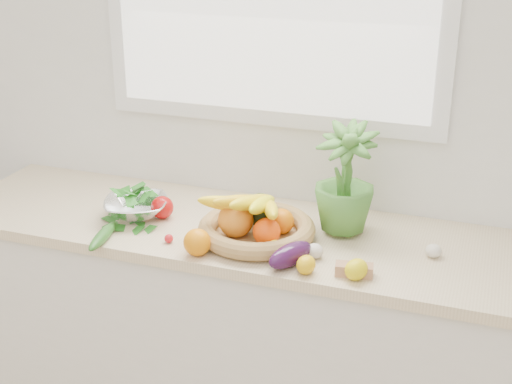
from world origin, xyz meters
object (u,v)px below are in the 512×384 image
(apple, at_px, (162,207))
(potted_herb, at_px, (345,177))
(fruit_basket, at_px, (256,223))
(cucumber, at_px, (103,236))
(eggplant, at_px, (290,255))
(colander_with_spinach, at_px, (136,203))

(apple, distance_m, potted_herb, 0.68)
(apple, bearing_deg, fruit_basket, -6.74)
(apple, height_order, cucumber, apple)
(cucumber, bearing_deg, apple, 66.40)
(apple, height_order, eggplant, apple)
(apple, relative_size, colander_with_spinach, 0.28)
(apple, xyz_separation_m, cucumber, (-0.11, -0.24, -0.02))
(potted_herb, xyz_separation_m, colander_with_spinach, (-0.74, -0.13, -0.15))
(eggplant, distance_m, potted_herb, 0.35)
(apple, xyz_separation_m, potted_herb, (0.65, 0.10, 0.17))
(potted_herb, bearing_deg, eggplant, -109.37)
(potted_herb, bearing_deg, fruit_basket, -152.27)
(apple, xyz_separation_m, eggplant, (0.55, -0.19, -0.01))
(eggplant, distance_m, colander_with_spinach, 0.66)
(cucumber, relative_size, potted_herb, 0.58)
(eggplant, height_order, fruit_basket, fruit_basket)
(eggplant, xyz_separation_m, colander_with_spinach, (-0.64, 0.16, 0.02))
(apple, distance_m, fruit_basket, 0.38)
(colander_with_spinach, bearing_deg, cucumber, -95.01)
(potted_herb, height_order, colander_with_spinach, potted_herb)
(eggplant, height_order, potted_herb, potted_herb)
(colander_with_spinach, bearing_deg, fruit_basket, -1.20)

